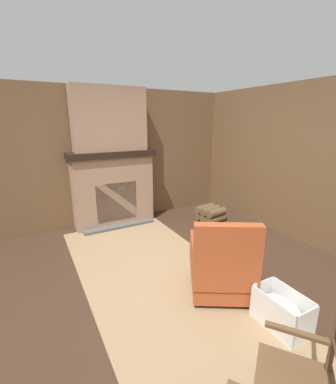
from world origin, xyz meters
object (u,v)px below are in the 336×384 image
(armchair, at_px, (222,267))
(firewood_stack, at_px, (210,214))
(laundry_basket, at_px, (282,311))
(storage_case, at_px, (133,146))
(oil_lamp_vase, at_px, (85,145))
(decorative_plate_on_mantel, at_px, (112,144))

(armchair, xyz_separation_m, firewood_stack, (-1.84, 1.29, -0.20))
(laundry_basket, distance_m, storage_case, 3.55)
(oil_lamp_vase, bearing_deg, storage_case, 89.99)
(storage_case, bearing_deg, armchair, -0.88)
(firewood_stack, distance_m, decorative_plate_on_mantel, 2.30)
(firewood_stack, height_order, oil_lamp_vase, oil_lamp_vase)
(armchair, relative_size, oil_lamp_vase, 3.01)
(armchair, distance_m, storage_case, 2.88)
(laundry_basket, relative_size, storage_case, 2.09)
(storage_case, height_order, decorative_plate_on_mantel, decorative_plate_on_mantel)
(oil_lamp_vase, bearing_deg, decorative_plate_on_mantel, 92.44)
(firewood_stack, distance_m, storage_case, 1.99)
(oil_lamp_vase, xyz_separation_m, decorative_plate_on_mantel, (-0.02, 0.47, 0.01))
(armchair, distance_m, oil_lamp_vase, 3.01)
(storage_case, distance_m, decorative_plate_on_mantel, 0.40)
(decorative_plate_on_mantel, bearing_deg, storage_case, 87.10)
(firewood_stack, relative_size, laundry_basket, 1.02)
(storage_case, relative_size, decorative_plate_on_mantel, 0.98)
(storage_case, bearing_deg, laundry_basket, 2.49)
(firewood_stack, height_order, laundry_basket, laundry_basket)
(armchair, bearing_deg, storage_case, 30.29)
(armchair, height_order, firewood_stack, armchair)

